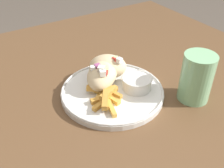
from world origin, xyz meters
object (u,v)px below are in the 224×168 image
object	(u,v)px
plate	(112,92)
pita_sandwich_far	(108,66)
sauce_ramekin	(138,83)
fries_pile	(106,96)
pita_sandwich_near	(102,74)
water_glass	(196,80)

from	to	relation	value
plate	pita_sandwich_far	distance (m)	0.08
plate	sauce_ramekin	bearing A→B (deg)	63.35
fries_pile	pita_sandwich_near	bearing A→B (deg)	156.40
pita_sandwich_far	fries_pile	world-z (taller)	pita_sandwich_far
fries_pile	water_glass	bearing A→B (deg)	64.52
pita_sandwich_near	fries_pile	distance (m)	0.07
fries_pile	plate	bearing A→B (deg)	125.93
pita_sandwich_near	water_glass	xyz separation A→B (m)	(0.16, 0.17, 0.01)
fries_pile	water_glass	world-z (taller)	water_glass
pita_sandwich_far	sauce_ramekin	distance (m)	0.10
plate	sauce_ramekin	size ratio (longest dim) A/B	3.37
pita_sandwich_far	sauce_ramekin	bearing A→B (deg)	-30.74
pita_sandwich_far	water_glass	bearing A→B (deg)	-12.30
pita_sandwich_near	sauce_ramekin	xyz separation A→B (m)	(0.07, 0.06, -0.01)
pita_sandwich_far	pita_sandwich_near	bearing A→B (deg)	-103.00
pita_sandwich_far	water_glass	xyz separation A→B (m)	(0.18, 0.14, 0.01)
plate	sauce_ramekin	xyz separation A→B (m)	(0.03, 0.06, 0.02)
plate	water_glass	world-z (taller)	water_glass
pita_sandwich_far	fries_pile	size ratio (longest dim) A/B	1.07
pita_sandwich_near	pita_sandwich_far	bearing A→B (deg)	168.96
pita_sandwich_near	pita_sandwich_far	xyz separation A→B (m)	(-0.02, 0.03, 0.00)
fries_pile	sauce_ramekin	distance (m)	0.09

